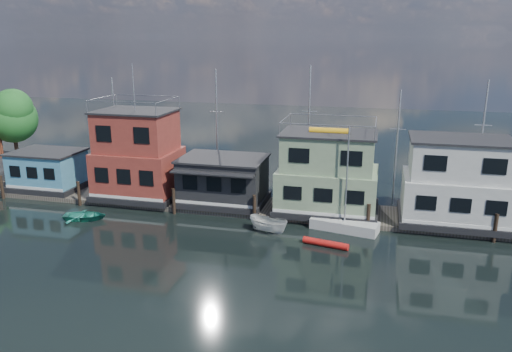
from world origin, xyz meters
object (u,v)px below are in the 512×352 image
(houseboat_dark, at_px, (223,180))
(dinghy_teal, at_px, (85,216))
(motorboat, at_px, (269,225))
(day_sailer, at_px, (344,225))
(houseboat_green, at_px, (328,174))
(houseboat_blue, at_px, (48,170))
(houseboat_white, at_px, (457,183))
(red_kayak, at_px, (326,243))
(houseboat_red, at_px, (138,156))

(houseboat_dark, distance_m, dinghy_teal, 11.80)
(motorboat, bearing_deg, day_sailer, -48.61)
(houseboat_dark, distance_m, day_sailer, 11.33)
(houseboat_dark, height_order, houseboat_green, houseboat_green)
(motorboat, xyz_separation_m, dinghy_teal, (-15.20, -0.88, -0.30))
(houseboat_dark, height_order, day_sailer, day_sailer)
(houseboat_blue, distance_m, dinghy_teal, 9.70)
(houseboat_green, relative_size, motorboat, 2.49)
(houseboat_blue, distance_m, houseboat_white, 36.52)
(day_sailer, bearing_deg, houseboat_blue, -174.57)
(houseboat_blue, distance_m, day_sailer, 28.46)
(houseboat_dark, bearing_deg, motorboat, -44.01)
(motorboat, distance_m, dinghy_teal, 15.23)
(houseboat_blue, bearing_deg, red_kayak, -13.56)
(houseboat_red, bearing_deg, dinghy_teal, -108.97)
(dinghy_teal, bearing_deg, day_sailer, -96.97)
(red_kayak, bearing_deg, houseboat_dark, 157.79)
(red_kayak, height_order, day_sailer, day_sailer)
(dinghy_teal, bearing_deg, houseboat_red, -33.73)
(houseboat_white, relative_size, red_kayak, 2.53)
(houseboat_blue, bearing_deg, motorboat, -12.47)
(houseboat_green, xyz_separation_m, day_sailer, (1.74, -3.05, -3.09))
(houseboat_blue, xyz_separation_m, motorboat, (22.67, -5.01, -1.55))
(houseboat_dark, relative_size, dinghy_teal, 2.16)
(houseboat_dark, xyz_separation_m, dinghy_teal, (-10.03, -5.87, -2.06))
(houseboat_red, bearing_deg, day_sailer, -9.25)
(houseboat_blue, relative_size, motorboat, 1.90)
(houseboat_red, bearing_deg, houseboat_blue, -180.00)
(houseboat_blue, distance_m, houseboat_dark, 17.50)
(houseboat_white, xyz_separation_m, dinghy_teal, (-29.03, -5.89, -3.18))
(day_sailer, bearing_deg, houseboat_green, 131.33)
(houseboat_red, distance_m, day_sailer, 19.34)
(motorboat, bearing_deg, houseboat_red, 91.14)
(houseboat_red, bearing_deg, red_kayak, -20.35)
(houseboat_green, bearing_deg, day_sailer, -60.27)
(motorboat, height_order, dinghy_teal, motorboat)
(houseboat_green, height_order, houseboat_white, houseboat_green)
(houseboat_green, xyz_separation_m, red_kayak, (0.69, -6.56, -3.31))
(houseboat_green, relative_size, day_sailer, 1.04)
(houseboat_blue, height_order, dinghy_teal, houseboat_blue)
(day_sailer, bearing_deg, houseboat_white, 31.87)
(motorboat, height_order, day_sailer, day_sailer)
(houseboat_blue, xyz_separation_m, red_kayak, (27.19, -6.56, -1.96))
(houseboat_green, bearing_deg, houseboat_dark, -179.88)
(red_kayak, distance_m, day_sailer, 3.67)
(red_kayak, xyz_separation_m, day_sailer, (1.06, 3.51, 0.22))
(houseboat_blue, height_order, houseboat_red, houseboat_red)
(houseboat_dark, bearing_deg, houseboat_white, 0.06)
(houseboat_blue, bearing_deg, houseboat_dark, -0.06)
(houseboat_blue, xyz_separation_m, houseboat_white, (36.50, 0.00, 1.33))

